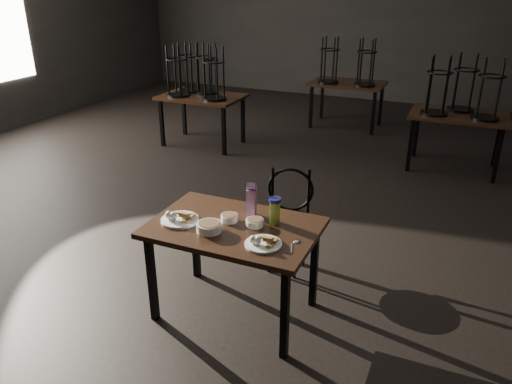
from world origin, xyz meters
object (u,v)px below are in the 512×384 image
at_px(juice_carton, 251,200).
at_px(bentwood_chair, 288,211).
at_px(main_table, 234,235).
at_px(water_bottle, 275,210).

height_order(juice_carton, bentwood_chair, juice_carton).
distance_m(main_table, water_bottle, 0.35).
relative_size(main_table, juice_carton, 4.59).
distance_m(main_table, bentwood_chair, 0.83).
bearing_deg(juice_carton, main_table, -103.98).
bearing_deg(bentwood_chair, water_bottle, -92.50).
relative_size(water_bottle, bentwood_chair, 0.22).
relative_size(juice_carton, bentwood_chair, 0.30).
distance_m(juice_carton, bentwood_chair, 0.70).
xyz_separation_m(juice_carton, water_bottle, (0.20, -0.05, -0.02)).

